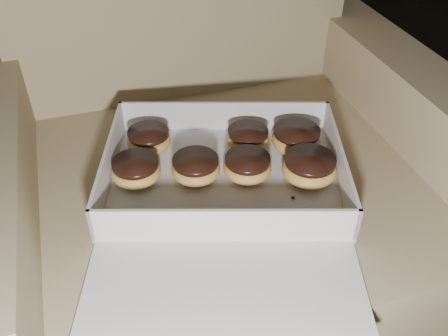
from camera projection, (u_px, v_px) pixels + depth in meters
floor at (419, 316)px, 1.20m from camera, size 4.50×4.50×0.00m
armchair at (217, 198)px, 1.07m from camera, size 0.93×0.78×0.97m
bakery_box at (226, 190)px, 0.88m from camera, size 0.55×0.60×0.07m
donut_a at (309, 168)px, 0.89m from camera, size 0.10×0.10×0.05m
donut_b at (296, 139)px, 0.97m from camera, size 0.10×0.10×0.05m
donut_c at (247, 166)px, 0.90m from camera, size 0.09×0.09×0.04m
donut_d at (248, 138)px, 0.97m from camera, size 0.08×0.08×0.04m
donut_e at (196, 168)px, 0.90m from camera, size 0.09×0.09×0.04m
donut_f at (149, 139)px, 0.97m from camera, size 0.09×0.09×0.04m
donut_g at (136, 170)px, 0.89m from camera, size 0.09×0.09×0.04m
crumb_a at (293, 198)px, 0.87m from camera, size 0.01×0.01×0.00m
crumb_b at (195, 185)px, 0.89m from camera, size 0.01×0.01×0.00m
crumb_c at (207, 222)px, 0.82m from camera, size 0.01×0.01×0.00m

